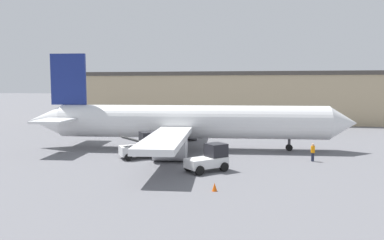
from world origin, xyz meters
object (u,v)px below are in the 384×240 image
Objects in this scene: ground_crew_worker at (313,152)px; baggage_tug at (210,159)px; airplane at (184,122)px; safety_cone_near at (215,187)px; belt_loader_truck at (142,146)px.

baggage_tug reaches higher than ground_crew_worker.
airplane is at bearing 70.53° from baggage_tug.
baggage_tug is 5.77m from safety_cone_near.
ground_crew_worker is 15.94m from belt_loader_truck.
safety_cone_near is (1.17, -5.60, -0.74)m from baggage_tug.
safety_cone_near is (5.41, -15.08, -2.63)m from airplane.
baggage_tug is at bearing 101.75° from safety_cone_near.
baggage_tug is (4.25, -9.48, -1.89)m from airplane.
safety_cone_near is at bearing -121.86° from baggage_tug.
belt_loader_truck is at bearing 106.69° from baggage_tug.
ground_crew_worker is at bearing -11.05° from baggage_tug.
ground_crew_worker is 10.33m from baggage_tug.
ground_crew_worker is at bearing -29.49° from belt_loader_truck.
baggage_tug is 6.47× the size of safety_cone_near.
airplane reaches higher than baggage_tug.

